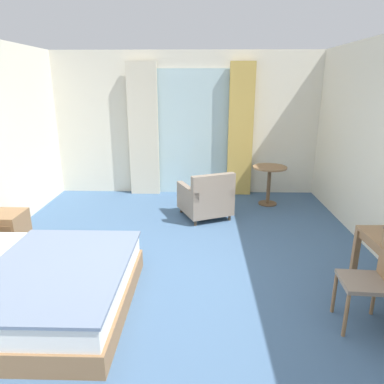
{
  "coord_description": "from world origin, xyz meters",
  "views": [
    {
      "loc": [
        0.3,
        -3.53,
        2.22
      ],
      "look_at": [
        0.2,
        0.34,
        1.02
      ],
      "focal_mm": 33.02,
      "sensor_mm": 36.0,
      "label": 1
    }
  ],
  "objects_px": {
    "bed": "(20,286)",
    "armchair_by_window": "(206,199)",
    "desk_chair": "(374,277)",
    "round_cafe_table": "(269,177)",
    "nightstand": "(7,231)"
  },
  "relations": [
    {
      "from": "bed",
      "to": "armchair_by_window",
      "type": "bearing_deg",
      "value": 53.79
    },
    {
      "from": "armchair_by_window",
      "to": "bed",
      "type": "bearing_deg",
      "value": -126.21
    },
    {
      "from": "desk_chair",
      "to": "round_cafe_table",
      "type": "height_order",
      "value": "desk_chair"
    },
    {
      "from": "bed",
      "to": "nightstand",
      "type": "distance_m",
      "value": 1.58
    },
    {
      "from": "bed",
      "to": "nightstand",
      "type": "xyz_separation_m",
      "value": [
        -0.84,
        1.34,
        0.01
      ]
    },
    {
      "from": "bed",
      "to": "round_cafe_table",
      "type": "relative_size",
      "value": 2.89
    },
    {
      "from": "armchair_by_window",
      "to": "desk_chair",
      "type": "bearing_deg",
      "value": -61.77
    },
    {
      "from": "round_cafe_table",
      "to": "bed",
      "type": "bearing_deg",
      "value": -132.89
    },
    {
      "from": "bed",
      "to": "desk_chair",
      "type": "height_order",
      "value": "bed"
    },
    {
      "from": "round_cafe_table",
      "to": "nightstand",
      "type": "bearing_deg",
      "value": -153.08
    },
    {
      "from": "bed",
      "to": "armchair_by_window",
      "type": "height_order",
      "value": "bed"
    },
    {
      "from": "bed",
      "to": "round_cafe_table",
      "type": "bearing_deg",
      "value": 47.11
    },
    {
      "from": "bed",
      "to": "nightstand",
      "type": "bearing_deg",
      "value": 121.97
    },
    {
      "from": "desk_chair",
      "to": "round_cafe_table",
      "type": "relative_size",
      "value": 1.24
    },
    {
      "from": "armchair_by_window",
      "to": "round_cafe_table",
      "type": "height_order",
      "value": "armchair_by_window"
    }
  ]
}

